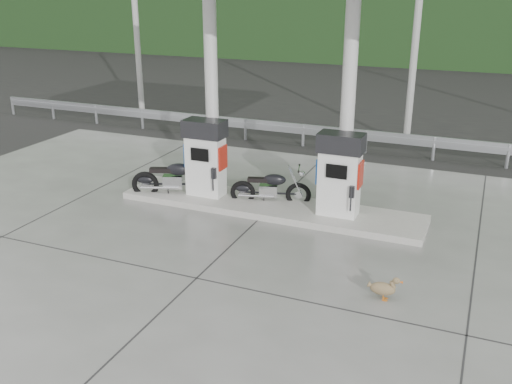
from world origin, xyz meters
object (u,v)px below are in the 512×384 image
at_px(duck, 383,289).
at_px(motorcycle_right, 270,189).
at_px(gas_pump_right, 340,175).
at_px(motorcycle_left, 175,179).
at_px(gas_pump_left, 206,158).

bearing_deg(duck, motorcycle_right, 130.65).
height_order(gas_pump_right, motorcycle_left, gas_pump_right).
distance_m(gas_pump_left, motorcycle_right, 1.68).
bearing_deg(gas_pump_right, duck, -62.27).
relative_size(gas_pump_left, motorcycle_right, 1.03).
distance_m(gas_pump_right, motorcycle_right, 1.81).
bearing_deg(motorcycle_right, duck, -60.95).
xyz_separation_m(motorcycle_right, duck, (3.21, -3.19, -0.23)).
bearing_deg(gas_pump_right, gas_pump_left, 180.00).
distance_m(gas_pump_left, duck, 5.65).
height_order(gas_pump_left, duck, gas_pump_left).
bearing_deg(gas_pump_left, gas_pump_right, 0.00).
relative_size(gas_pump_left, gas_pump_right, 1.00).
xyz_separation_m(gas_pump_right, motorcycle_left, (-3.97, -0.13, -0.59)).
relative_size(motorcycle_right, duck, 3.45).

